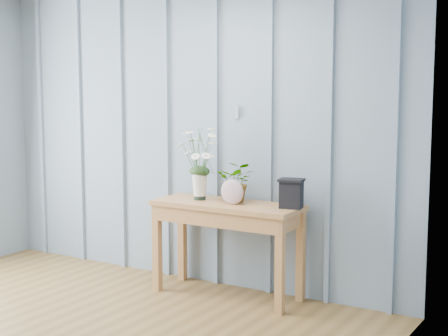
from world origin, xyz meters
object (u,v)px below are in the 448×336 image
Objects in this scene: daisy_vase at (200,154)px; felt_disc_vessel at (232,192)px; carved_box at (291,193)px; sideboard at (227,217)px.

felt_disc_vessel is (0.33, -0.05, -0.27)m from daisy_vase.
carved_box reaches higher than felt_disc_vessel.
sideboard is 0.58m from carved_box.
sideboard is 0.55m from daisy_vase.
sideboard is 2.02× the size of daisy_vase.
sideboard is at bearing 145.65° from felt_disc_vessel.
felt_disc_vessel is 0.88× the size of carved_box.
daisy_vase is 0.43m from felt_disc_vessel.
sideboard is at bearing -1.06° from daisy_vase.
daisy_vase reaches higher than sideboard.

